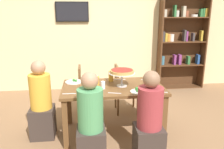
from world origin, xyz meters
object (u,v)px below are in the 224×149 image
diner_near_left (91,126)px  water_glass_clear_near (90,79)px  chair_far_right (123,86)px  salad_plate_far_diner (139,91)px  water_glass_clear_far (103,85)px  cutlery_knife_far (120,79)px  cutlery_fork_near (69,94)px  deep_dish_pizza_stand (122,72)px  cutlery_spare_fork (161,92)px  television (72,12)px  bookshelf (182,40)px  diner_head_west (41,105)px  water_glass_clear_spare (96,79)px  dining_table (113,93)px  salad_plate_near_diner (74,82)px  cutlery_knife_near (147,79)px  beer_glass_amber_short (97,81)px  diner_near_right (149,124)px  chair_far_left (86,87)px  cutlery_fork_far (115,93)px  beer_glass_amber_tall (111,76)px

diner_near_left → water_glass_clear_near: (0.01, 0.96, 0.30)m
chair_far_right → salad_plate_far_diner: 1.05m
water_glass_clear_far → cutlery_knife_far: 0.53m
diner_near_left → cutlery_fork_near: (-0.27, 0.45, 0.25)m
deep_dish_pizza_stand → cutlery_spare_fork: deep_dish_pizza_stand is taller
salad_plate_far_diner → television: bearing=111.9°
bookshelf → television: bookshelf is taller
diner_head_west → water_glass_clear_spare: diner_head_west is taller
diner_near_left → dining_table: bearing=-26.2°
diner_near_left → water_glass_clear_near: size_ratio=11.99×
water_glass_clear_near → diner_near_left: bearing=-90.8°
deep_dish_pizza_stand → cutlery_fork_near: 0.81m
diner_head_west → chair_far_right: 1.49m
salad_plate_near_diner → water_glass_clear_near: 0.25m
cutlery_spare_fork → water_glass_clear_spare: bearing=162.7°
deep_dish_pizza_stand → cutlery_knife_near: bearing=31.8°
diner_near_left → beer_glass_amber_short: bearing=-8.3°
beer_glass_amber_short → cutlery_spare_fork: size_ratio=0.73×
cutlery_knife_near → cutlery_knife_far: 0.43m
diner_near_left → diner_head_west: (-0.69, 0.70, 0.00)m
diner_near_left → diner_near_right: same height
television → chair_far_left: 1.90m
chair_far_left → deep_dish_pizza_stand: size_ratio=2.29×
bookshelf → water_glass_clear_spare: 2.80m
diner_head_west → deep_dish_pizza_stand: bearing=-0.5°
deep_dish_pizza_stand → cutlery_knife_far: deep_dish_pizza_stand is taller
water_glass_clear_far → cutlery_fork_far: size_ratio=0.61×
diner_head_west → cutlery_knife_near: (1.62, 0.27, 0.25)m
cutlery_fork_far → salad_plate_far_diner: bearing=19.4°
beer_glass_amber_tall → cutlery_spare_fork: (0.61, -0.58, -0.08)m
bookshelf → deep_dish_pizza_stand: (-1.74, -2.03, -0.19)m
television → cutlery_knife_far: bearing=-65.8°
salad_plate_near_diner → beer_glass_amber_tall: (0.58, -0.01, 0.07)m
diner_head_west → diner_near_right: bearing=-27.7°
water_glass_clear_near → cutlery_fork_far: (0.32, -0.56, -0.05)m
diner_head_west → cutlery_knife_far: 1.26m
chair_far_left → cutlery_spare_fork: 1.49m
cutlery_knife_far → deep_dish_pizza_stand: bearing=93.6°
chair_far_right → water_glass_clear_spare: size_ratio=8.12×
dining_table → bookshelf: size_ratio=0.66×
cutlery_knife_far → salad_plate_far_diner: bearing=112.3°
diner_near_right → chair_far_right: size_ratio=1.32×
water_glass_clear_near → beer_glass_amber_short: bearing=-58.8°
chair_far_left → cutlery_fork_far: size_ratio=4.83×
dining_table → chair_far_left: (-0.39, 0.74, -0.15)m
dining_table → salad_plate_far_diner: salad_plate_far_diner is taller
water_glass_clear_far → cutlery_fork_far: (0.14, -0.20, -0.05)m
beer_glass_amber_tall → beer_glass_amber_short: beer_glass_amber_tall is taller
salad_plate_far_diner → water_glass_clear_spare: size_ratio=2.13×
dining_table → cutlery_fork_near: bearing=-157.7°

